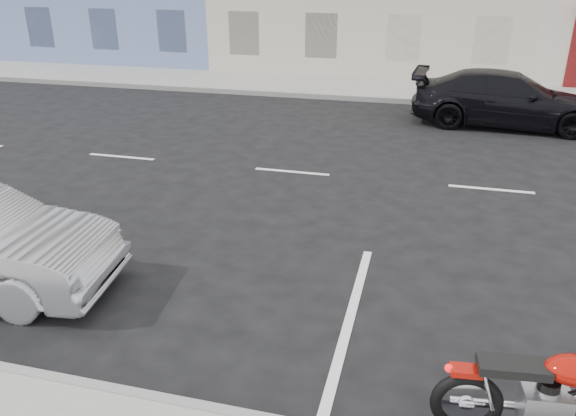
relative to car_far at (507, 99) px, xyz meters
name	(u,v)px	position (x,y,z in m)	size (l,w,h in m)	color
ground	(387,180)	(-2.64, -5.02, -0.72)	(120.00, 120.00, 0.00)	black
sidewalk_far	(270,83)	(-7.64, 3.68, -0.65)	(80.00, 3.40, 0.15)	gray
curb_far	(256,93)	(-7.64, 1.98, -0.64)	(80.00, 0.12, 0.16)	gray
car_far	(507,99)	(0.00, 0.00, 0.00)	(2.02, 4.97, 1.44)	black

